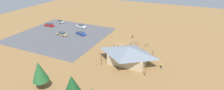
{
  "coord_description": "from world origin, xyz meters",
  "views": [
    {
      "loc": [
        -20.1,
        52.86,
        26.63
      ],
      "look_at": [
        2.18,
        3.14,
        1.2
      ],
      "focal_mm": 27.93,
      "sensor_mm": 36.0,
      "label": 1
    }
  ],
  "objects_px": {
    "bike_pavilion": "(128,54)",
    "bicycle_black_lone_west": "(135,50)",
    "pine_mideast": "(72,84)",
    "car_red_mid_lot": "(49,25)",
    "bicycle_yellow_front_row": "(129,46)",
    "car_tan_front_row": "(62,34)",
    "car_white_near_entry": "(81,26)",
    "car_silver_inner_stall": "(60,22)",
    "bicycle_silver_mid_cluster": "(137,42)",
    "bicycle_red_lone_east": "(137,45)",
    "visitor_at_bikes": "(161,65)",
    "bicycle_purple_yard_left": "(141,49)",
    "pine_east": "(39,71)",
    "bicycle_green_yard_center": "(125,47)",
    "car_blue_by_curb": "(81,33)",
    "lot_sign": "(112,34)",
    "bicycle_teal_back_row": "(118,46)",
    "trash_bin": "(132,37)",
    "bicycle_white_edge_north": "(132,43)",
    "bicycle_orange_trailside": "(131,48)",
    "bicycle_blue_by_bin": "(120,49)",
    "bicycle_teal_yard_right": "(146,45)"
  },
  "relations": [
    {
      "from": "bicycle_yellow_front_row",
      "to": "bicycle_teal_back_row",
      "type": "height_order",
      "value": "bicycle_yellow_front_row"
    },
    {
      "from": "bicycle_teal_back_row",
      "to": "pine_east",
      "type": "bearing_deg",
      "value": 75.04
    },
    {
      "from": "trash_bin",
      "to": "bicycle_purple_yard_left",
      "type": "distance_m",
      "value": 11.26
    },
    {
      "from": "trash_bin",
      "to": "bicycle_orange_trailside",
      "type": "bearing_deg",
      "value": 105.0
    },
    {
      "from": "bicycle_red_lone_east",
      "to": "car_white_near_entry",
      "type": "xyz_separation_m",
      "value": [
        29.08,
        -8.65,
        0.4
      ]
    },
    {
      "from": "car_silver_inner_stall",
      "to": "car_blue_by_curb",
      "type": "bearing_deg",
      "value": 153.44
    },
    {
      "from": "pine_mideast",
      "to": "bicycle_green_yard_center",
      "type": "xyz_separation_m",
      "value": [
        -0.71,
        -29.09,
        -4.23
      ]
    },
    {
      "from": "pine_mideast",
      "to": "bicycle_silver_mid_cluster",
      "type": "height_order",
      "value": "pine_mideast"
    },
    {
      "from": "trash_bin",
      "to": "car_red_mid_lot",
      "type": "distance_m",
      "value": 40.1
    },
    {
      "from": "bicycle_teal_yard_right",
      "to": "bicycle_red_lone_east",
      "type": "bearing_deg",
      "value": 21.87
    },
    {
      "from": "bicycle_blue_by_bin",
      "to": "bicycle_red_lone_east",
      "type": "bearing_deg",
      "value": -130.68
    },
    {
      "from": "bicycle_silver_mid_cluster",
      "to": "bicycle_green_yard_center",
      "type": "distance_m",
      "value": 5.98
    },
    {
      "from": "bicycle_orange_trailside",
      "to": "car_red_mid_lot",
      "type": "height_order",
      "value": "car_red_mid_lot"
    },
    {
      "from": "car_white_near_entry",
      "to": "car_red_mid_lot",
      "type": "relative_size",
      "value": 1.05
    },
    {
      "from": "car_blue_by_curb",
      "to": "car_silver_inner_stall",
      "type": "relative_size",
      "value": 1.1
    },
    {
      "from": "bicycle_yellow_front_row",
      "to": "car_tan_front_row",
      "type": "bearing_deg",
      "value": 2.4
    },
    {
      "from": "car_silver_inner_stall",
      "to": "pine_east",
      "type": "bearing_deg",
      "value": 124.86
    },
    {
      "from": "bicycle_silver_mid_cluster",
      "to": "bicycle_red_lone_east",
      "type": "relative_size",
      "value": 0.9
    },
    {
      "from": "lot_sign",
      "to": "bicycle_yellow_front_row",
      "type": "height_order",
      "value": "lot_sign"
    },
    {
      "from": "pine_east",
      "to": "bicycle_white_edge_north",
      "type": "bearing_deg",
      "value": -109.15
    },
    {
      "from": "bicycle_orange_trailside",
      "to": "bicycle_blue_by_bin",
      "type": "relative_size",
      "value": 1.26
    },
    {
      "from": "pine_mideast",
      "to": "trash_bin",
      "type": "bearing_deg",
      "value": -90.27
    },
    {
      "from": "trash_bin",
      "to": "car_silver_inner_stall",
      "type": "bearing_deg",
      "value": -5.2
    },
    {
      "from": "lot_sign",
      "to": "car_red_mid_lot",
      "type": "xyz_separation_m",
      "value": [
        32.47,
        -0.57,
        -0.66
      ]
    },
    {
      "from": "bike_pavilion",
      "to": "bicycle_white_edge_north",
      "type": "bearing_deg",
      "value": -77.11
    },
    {
      "from": "bike_pavilion",
      "to": "lot_sign",
      "type": "xyz_separation_m",
      "value": [
        12.27,
        -15.87,
        -1.66
      ]
    },
    {
      "from": "bicycle_silver_mid_cluster",
      "to": "car_tan_front_row",
      "type": "relative_size",
      "value": 0.31
    },
    {
      "from": "bicycle_silver_mid_cluster",
      "to": "visitor_at_bikes",
      "type": "relative_size",
      "value": 0.92
    },
    {
      "from": "bike_pavilion",
      "to": "bicycle_black_lone_west",
      "type": "xyz_separation_m",
      "value": [
        0.38,
        -8.5,
        -2.71
      ]
    },
    {
      "from": "bicycle_red_lone_east",
      "to": "bicycle_teal_back_row",
      "type": "xyz_separation_m",
      "value": [
        6.0,
        3.32,
        0.01
      ]
    },
    {
      "from": "bike_pavilion",
      "to": "bicycle_yellow_front_row",
      "type": "distance_m",
      "value": 11.57
    },
    {
      "from": "bicycle_white_edge_north",
      "to": "bicycle_red_lone_east",
      "type": "height_order",
      "value": "bicycle_white_edge_north"
    },
    {
      "from": "pine_east",
      "to": "bicycle_silver_mid_cluster",
      "type": "relative_size",
      "value": 4.61
    },
    {
      "from": "bicycle_teal_yard_right",
      "to": "bicycle_black_lone_west",
      "type": "xyz_separation_m",
      "value": [
        2.61,
        5.04,
        -0.01
      ]
    },
    {
      "from": "bicycle_silver_mid_cluster",
      "to": "bicycle_green_yard_center",
      "type": "bearing_deg",
      "value": 64.64
    },
    {
      "from": "bicycle_black_lone_west",
      "to": "car_red_mid_lot",
      "type": "distance_m",
      "value": 45.07
    },
    {
      "from": "trash_bin",
      "to": "car_red_mid_lot",
      "type": "relative_size",
      "value": 0.19
    },
    {
      "from": "trash_bin",
      "to": "car_tan_front_row",
      "type": "bearing_deg",
      "value": 19.48
    },
    {
      "from": "bicycle_purple_yard_left",
      "to": "pine_east",
      "type": "bearing_deg",
      "value": 61.07
    },
    {
      "from": "bicycle_green_yard_center",
      "to": "car_silver_inner_stall",
      "type": "xyz_separation_m",
      "value": [
        39.34,
        -13.52,
        0.34
      ]
    },
    {
      "from": "bicycle_white_edge_north",
      "to": "bicycle_purple_yard_left",
      "type": "height_order",
      "value": "bicycle_purple_yard_left"
    },
    {
      "from": "bike_pavilion",
      "to": "trash_bin",
      "type": "distance_m",
      "value": 19.83
    },
    {
      "from": "lot_sign",
      "to": "bicycle_white_edge_north",
      "type": "relative_size",
      "value": 1.65
    },
    {
      "from": "bike_pavilion",
      "to": "bicycle_orange_trailside",
      "type": "distance_m",
      "value": 10.04
    },
    {
      "from": "bicycle_red_lone_east",
      "to": "car_blue_by_curb",
      "type": "relative_size",
      "value": 0.34
    },
    {
      "from": "lot_sign",
      "to": "bicycle_white_edge_north",
      "type": "bearing_deg",
      "value": 165.43
    },
    {
      "from": "car_white_near_entry",
      "to": "car_silver_inner_stall",
      "type": "distance_m",
      "value": 13.64
    },
    {
      "from": "lot_sign",
      "to": "bicycle_orange_trailside",
      "type": "relative_size",
      "value": 1.27
    },
    {
      "from": "pine_mideast",
      "to": "car_red_mid_lot",
      "type": "bearing_deg",
      "value": -42.45
    },
    {
      "from": "bicycle_black_lone_west",
      "to": "bicycle_yellow_front_row",
      "type": "height_order",
      "value": "bicycle_yellow_front_row"
    }
  ]
}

